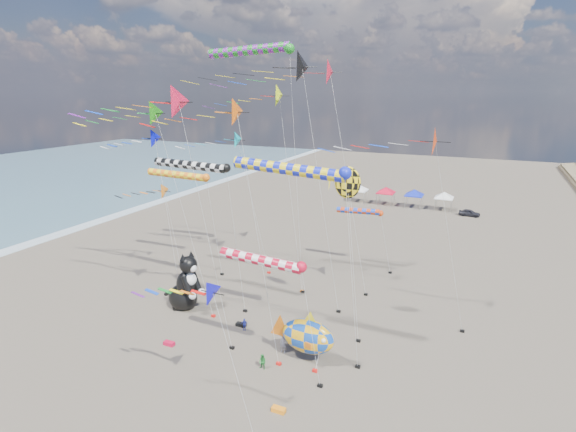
{
  "coord_description": "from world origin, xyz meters",
  "views": [
    {
      "loc": [
        15.36,
        -19.39,
        19.89
      ],
      "look_at": [
        1.23,
        12.0,
        10.31
      ],
      "focal_mm": 28.0,
      "sensor_mm": 36.0,
      "label": 1
    }
  ],
  "objects_px": {
    "child_green": "(263,362)",
    "child_blue": "(244,324)",
    "parked_car": "(469,213)",
    "cat_inflatable": "(185,280)",
    "fish_inflatable": "(307,336)",
    "person_adult": "(283,344)"
  },
  "relations": [
    {
      "from": "person_adult",
      "to": "parked_car",
      "type": "height_order",
      "value": "person_adult"
    },
    {
      "from": "person_adult",
      "to": "parked_car",
      "type": "distance_m",
      "value": 50.3
    },
    {
      "from": "parked_car",
      "to": "child_blue",
      "type": "bearing_deg",
      "value": 166.55
    },
    {
      "from": "cat_inflatable",
      "to": "parked_car",
      "type": "bearing_deg",
      "value": 77.14
    },
    {
      "from": "parked_car",
      "to": "cat_inflatable",
      "type": "bearing_deg",
      "value": 158.71
    },
    {
      "from": "cat_inflatable",
      "to": "child_blue",
      "type": "xyz_separation_m",
      "value": [
        6.98,
        -1.2,
        -2.38
      ]
    },
    {
      "from": "child_blue",
      "to": "parked_car",
      "type": "height_order",
      "value": "parked_car"
    },
    {
      "from": "cat_inflatable",
      "to": "parked_car",
      "type": "relative_size",
      "value": 1.76
    },
    {
      "from": "cat_inflatable",
      "to": "child_blue",
      "type": "distance_m",
      "value": 7.47
    },
    {
      "from": "child_green",
      "to": "parked_car",
      "type": "xyz_separation_m",
      "value": [
        11.63,
        51.7,
        -0.04
      ]
    },
    {
      "from": "fish_inflatable",
      "to": "child_green",
      "type": "distance_m",
      "value": 3.8
    },
    {
      "from": "child_green",
      "to": "fish_inflatable",
      "type": "bearing_deg",
      "value": 52.2
    },
    {
      "from": "fish_inflatable",
      "to": "cat_inflatable",
      "type": "bearing_deg",
      "value": 166.31
    },
    {
      "from": "cat_inflatable",
      "to": "fish_inflatable",
      "type": "height_order",
      "value": "cat_inflatable"
    },
    {
      "from": "fish_inflatable",
      "to": "person_adult",
      "type": "xyz_separation_m",
      "value": [
        -2.17,
        0.37,
        -1.4
      ]
    },
    {
      "from": "cat_inflatable",
      "to": "fish_inflatable",
      "type": "distance_m",
      "value": 14.07
    },
    {
      "from": "child_green",
      "to": "parked_car",
      "type": "distance_m",
      "value": 52.99
    },
    {
      "from": "cat_inflatable",
      "to": "child_green",
      "type": "relative_size",
      "value": 4.81
    },
    {
      "from": "child_blue",
      "to": "parked_car",
      "type": "xyz_separation_m",
      "value": [
        15.69,
        47.29,
        0.03
      ]
    },
    {
      "from": "fish_inflatable",
      "to": "child_green",
      "type": "height_order",
      "value": "fish_inflatable"
    },
    {
      "from": "cat_inflatable",
      "to": "child_green",
      "type": "bearing_deg",
      "value": -13.62
    },
    {
      "from": "child_green",
      "to": "child_blue",
      "type": "xyz_separation_m",
      "value": [
        -4.06,
        4.41,
        -0.07
      ]
    }
  ]
}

